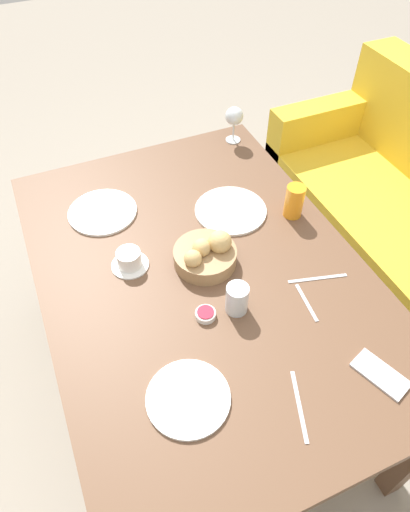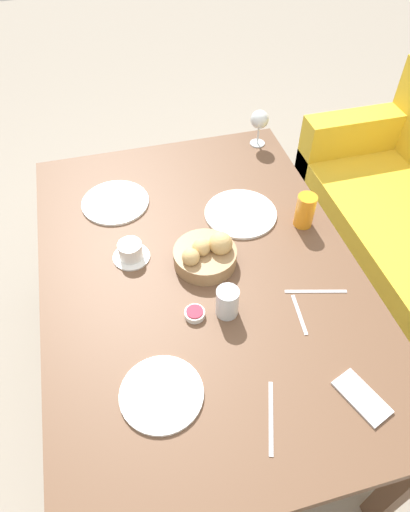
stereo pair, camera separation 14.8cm
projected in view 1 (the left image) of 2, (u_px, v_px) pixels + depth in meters
ground_plane at (203, 376)px, 2.02m from camera, size 10.00×10.00×0.00m
dining_table at (202, 286)px, 1.54m from camera, size 1.47×1.02×0.72m
bread_basket at (206, 254)px, 1.48m from camera, size 0.21×0.21×0.12m
plate_near_left at (103, 212)px, 1.67m from camera, size 0.25×0.25×0.01m
plate_near_right at (188, 398)px, 1.18m from camera, size 0.22×0.22×0.01m
plate_far_center at (231, 210)px, 1.67m from camera, size 0.26×0.26×0.01m
juice_glass at (294, 201)px, 1.62m from camera, size 0.07×0.07×0.13m
water_tumbler at (237, 299)px, 1.34m from camera, size 0.07×0.07×0.10m
wine_glass at (234, 117)px, 1.90m from camera, size 0.08×0.08×0.16m
coffee_cup at (129, 260)px, 1.48m from camera, size 0.12×0.12×0.06m
jam_bowl_berry at (206, 314)px, 1.35m from camera, size 0.06×0.06×0.02m
fork_silver at (299, 406)px, 1.17m from camera, size 0.19×0.08×0.00m
knife_silver at (318, 278)px, 1.46m from camera, size 0.06×0.19×0.00m
spoon_coffee at (306, 302)px, 1.40m from camera, size 0.15×0.03×0.00m
cell_phone at (380, 374)px, 1.23m from camera, size 0.17×0.12×0.01m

